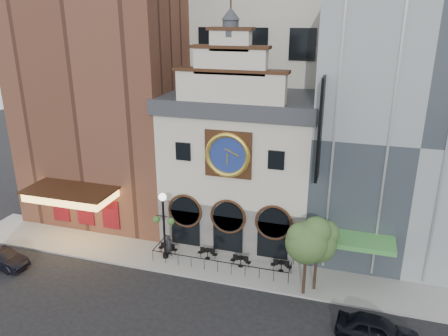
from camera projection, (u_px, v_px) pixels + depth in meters
ground at (213, 282)px, 31.65m from camera, size 120.00×120.00×0.00m
sidewalk at (223, 264)px, 33.88m from camera, size 44.00×5.00×0.15m
clock_building at (241, 162)px, 36.46m from camera, size 12.60×8.78×18.65m
theater_building at (111, 81)px, 39.98m from camera, size 14.00×15.60×25.00m
retail_building at (412, 127)px, 33.69m from camera, size 14.00×14.40×20.00m
cafe_railing at (223, 258)px, 33.70m from camera, size 10.60×2.60×0.90m
bistro_0 at (168, 248)px, 34.99m from camera, size 1.58×0.68×0.90m
bistro_1 at (208, 253)px, 34.29m from camera, size 1.58×0.68×0.90m
bistro_2 at (241, 261)px, 33.23m from camera, size 1.58×0.68×0.90m
bistro_3 at (281, 266)px, 32.62m from camera, size 1.58×0.68×0.90m
car_right at (377, 330)px, 25.67m from camera, size 4.94×2.34×1.63m
car_left at (1, 258)px, 33.40m from camera, size 4.49×1.89×1.44m
pedestrian at (169, 246)px, 34.51m from camera, size 0.72×0.79×1.82m
lamppost at (164, 219)px, 33.45m from camera, size 1.76×0.60×5.51m
tree_left at (318, 241)px, 29.42m from camera, size 2.69×2.59×5.17m
tree_right at (308, 239)px, 28.80m from camera, size 2.96×2.85×5.69m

